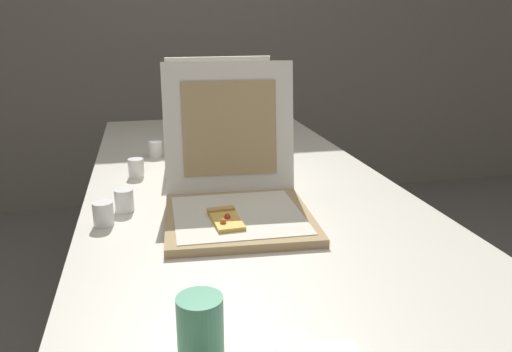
{
  "coord_description": "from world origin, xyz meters",
  "views": [
    {
      "loc": [
        -0.3,
        -0.98,
        1.24
      ],
      "look_at": [
        0.02,
        0.45,
        0.79
      ],
      "focal_mm": 35.74,
      "sensor_mm": 36.0,
      "label": 1
    }
  ],
  "objects_px": {
    "table": "(239,191)",
    "pizza_box_middle": "(223,151)",
    "pizza_box_front": "(236,196)",
    "cup_white_mid": "(136,168)",
    "cup_white_near_center": "(124,200)",
    "cup_white_far": "(155,149)",
    "cup_white_near_left": "(103,214)",
    "cup_printed_front": "(200,328)"
  },
  "relations": [
    {
      "from": "cup_white_near_left",
      "to": "cup_white_far",
      "type": "height_order",
      "value": "same"
    },
    {
      "from": "pizza_box_front",
      "to": "cup_white_near_center",
      "type": "xyz_separation_m",
      "value": [
        -0.3,
        0.11,
        -0.03
      ]
    },
    {
      "from": "cup_printed_front",
      "to": "cup_white_mid",
      "type": "bearing_deg",
      "value": 95.79
    },
    {
      "from": "pizza_box_front",
      "to": "cup_printed_front",
      "type": "xyz_separation_m",
      "value": [
        -0.16,
        -0.58,
        -0.0
      ]
    },
    {
      "from": "cup_white_mid",
      "to": "cup_white_near_left",
      "type": "bearing_deg",
      "value": -100.98
    },
    {
      "from": "table",
      "to": "cup_printed_front",
      "type": "distance_m",
      "value": 0.95
    },
    {
      "from": "pizza_box_front",
      "to": "cup_white_far",
      "type": "relative_size",
      "value": 7.34
    },
    {
      "from": "cup_white_near_left",
      "to": "cup_white_near_center",
      "type": "distance_m",
      "value": 0.11
    },
    {
      "from": "pizza_box_front",
      "to": "cup_white_near_left",
      "type": "distance_m",
      "value": 0.35
    },
    {
      "from": "cup_white_mid",
      "to": "cup_printed_front",
      "type": "height_order",
      "value": "cup_printed_front"
    },
    {
      "from": "cup_white_far",
      "to": "cup_white_mid",
      "type": "distance_m",
      "value": 0.27
    },
    {
      "from": "table",
      "to": "pizza_box_middle",
      "type": "distance_m",
      "value": 0.2
    },
    {
      "from": "cup_white_near_left",
      "to": "cup_printed_front",
      "type": "height_order",
      "value": "cup_printed_front"
    },
    {
      "from": "cup_white_mid",
      "to": "cup_printed_front",
      "type": "xyz_separation_m",
      "value": [
        0.1,
        -1.01,
        0.02
      ]
    },
    {
      "from": "pizza_box_front",
      "to": "pizza_box_middle",
      "type": "relative_size",
      "value": 1.15
    },
    {
      "from": "pizza_box_middle",
      "to": "cup_printed_front",
      "type": "bearing_deg",
      "value": -103.75
    },
    {
      "from": "table",
      "to": "pizza_box_middle",
      "type": "xyz_separation_m",
      "value": [
        -0.03,
        0.17,
        0.1
      ]
    },
    {
      "from": "cup_white_far",
      "to": "cup_white_near_left",
      "type": "bearing_deg",
      "value": -102.73
    },
    {
      "from": "cup_white_mid",
      "to": "pizza_box_front",
      "type": "bearing_deg",
      "value": -58.27
    },
    {
      "from": "cup_printed_front",
      "to": "table",
      "type": "bearing_deg",
      "value": 75.64
    },
    {
      "from": "table",
      "to": "pizza_box_front",
      "type": "xyz_separation_m",
      "value": [
        -0.07,
        -0.33,
        0.1
      ]
    },
    {
      "from": "pizza_box_front",
      "to": "cup_white_near_left",
      "type": "height_order",
      "value": "pizza_box_front"
    },
    {
      "from": "pizza_box_middle",
      "to": "cup_white_far",
      "type": "distance_m",
      "value": 0.3
    },
    {
      "from": "pizza_box_front",
      "to": "cup_white_far",
      "type": "xyz_separation_m",
      "value": [
        -0.19,
        0.69,
        -0.03
      ]
    },
    {
      "from": "pizza_box_middle",
      "to": "cup_white_near_left",
      "type": "bearing_deg",
      "value": -131.46
    },
    {
      "from": "cup_white_near_left",
      "to": "cup_white_mid",
      "type": "xyz_separation_m",
      "value": [
        0.08,
        0.42,
        0.0
      ]
    },
    {
      "from": "pizza_box_front",
      "to": "cup_white_mid",
      "type": "bearing_deg",
      "value": 125.62
    },
    {
      "from": "pizza_box_front",
      "to": "pizza_box_middle",
      "type": "distance_m",
      "value": 0.5
    },
    {
      "from": "cup_white_mid",
      "to": "cup_white_near_center",
      "type": "xyz_separation_m",
      "value": [
        -0.03,
        -0.33,
        0.0
      ]
    },
    {
      "from": "table",
      "to": "cup_white_mid",
      "type": "distance_m",
      "value": 0.36
    },
    {
      "from": "cup_white_near_center",
      "to": "cup_white_far",
      "type": "bearing_deg",
      "value": 80.0
    },
    {
      "from": "cup_white_near_left",
      "to": "cup_printed_front",
      "type": "relative_size",
      "value": 0.6
    },
    {
      "from": "table",
      "to": "cup_white_far",
      "type": "height_order",
      "value": "cup_white_far"
    },
    {
      "from": "cup_white_near_center",
      "to": "cup_printed_front",
      "type": "xyz_separation_m",
      "value": [
        0.13,
        -0.69,
        0.02
      ]
    },
    {
      "from": "cup_white_near_left",
      "to": "table",
      "type": "bearing_deg",
      "value": 37.54
    },
    {
      "from": "cup_white_near_center",
      "to": "cup_printed_front",
      "type": "height_order",
      "value": "cup_printed_front"
    },
    {
      "from": "cup_white_far",
      "to": "pizza_box_front",
      "type": "bearing_deg",
      "value": -74.25
    },
    {
      "from": "table",
      "to": "cup_white_near_center",
      "type": "distance_m",
      "value": 0.44
    },
    {
      "from": "pizza_box_middle",
      "to": "table",
      "type": "bearing_deg",
      "value": -83.92
    },
    {
      "from": "cup_white_near_center",
      "to": "cup_white_mid",
      "type": "bearing_deg",
      "value": 84.54
    },
    {
      "from": "pizza_box_middle",
      "to": "cup_white_near_center",
      "type": "distance_m",
      "value": 0.52
    },
    {
      "from": "pizza_box_front",
      "to": "cup_white_mid",
      "type": "xyz_separation_m",
      "value": [
        -0.27,
        0.43,
        -0.03
      ]
    }
  ]
}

